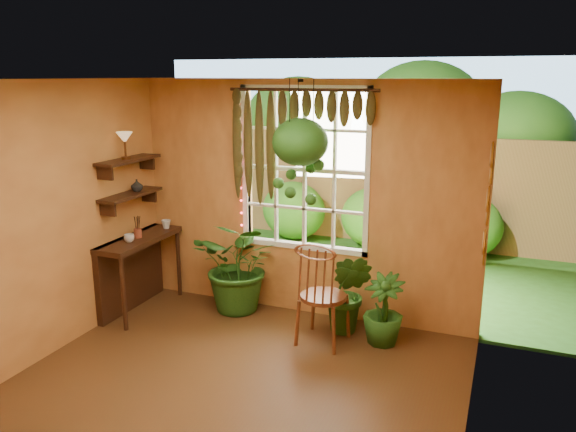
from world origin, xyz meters
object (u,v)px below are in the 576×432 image
object	(u,v)px
counter_ledge	(133,264)
potted_plant_left	(241,265)
windsor_chair	(322,310)
potted_plant_mid	(348,293)
hanging_basket	(300,150)

from	to	relation	value
counter_ledge	potted_plant_left	xyz separation A→B (m)	(1.22, 0.41, 0.02)
counter_ledge	windsor_chair	world-z (taller)	windsor_chair
counter_ledge	windsor_chair	size ratio (longest dim) A/B	0.93
counter_ledge	potted_plant_mid	distance (m)	2.58
counter_ledge	hanging_basket	xyz separation A→B (m)	(2.00, 0.30, 1.42)
counter_ledge	potted_plant_mid	world-z (taller)	potted_plant_mid
hanging_basket	counter_ledge	bearing A→B (deg)	-171.43
counter_ledge	potted_plant_left	distance (m)	1.28
counter_ledge	hanging_basket	distance (m)	2.47
counter_ledge	potted_plant_left	size ratio (longest dim) A/B	1.06
counter_ledge	potted_plant_left	world-z (taller)	potted_plant_left
potted_plant_mid	hanging_basket	size ratio (longest dim) A/B	0.70
potted_plant_left	potted_plant_mid	distance (m)	1.35
windsor_chair	hanging_basket	xyz separation A→B (m)	(-0.38, 0.34, 1.60)
windsor_chair	potted_plant_left	world-z (taller)	windsor_chair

